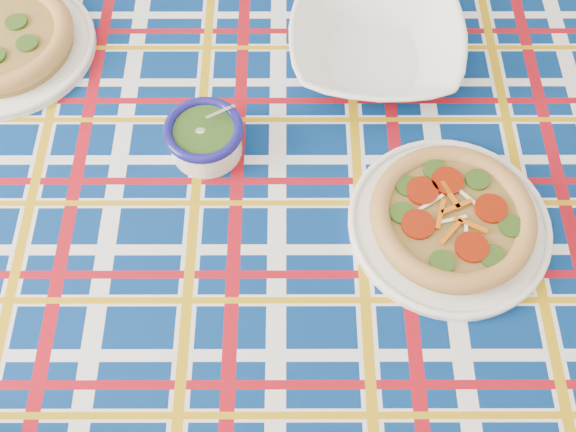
{
  "coord_description": "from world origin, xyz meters",
  "views": [
    {
      "loc": [
        0.48,
        -0.29,
        1.79
      ],
      "look_at": [
        0.49,
        0.22,
        0.86
      ],
      "focal_mm": 40.0,
      "sensor_mm": 36.0,
      "label": 1
    }
  ],
  "objects_px": {
    "main_focaccia_plate": "(452,217)",
    "serving_bowl": "(375,45)",
    "dining_table": "(317,248)",
    "pesto_bowl": "(205,136)"
  },
  "relations": [
    {
      "from": "main_focaccia_plate",
      "to": "pesto_bowl",
      "type": "distance_m",
      "value": 0.44
    },
    {
      "from": "pesto_bowl",
      "to": "serving_bowl",
      "type": "bearing_deg",
      "value": 33.13
    },
    {
      "from": "main_focaccia_plate",
      "to": "pesto_bowl",
      "type": "bearing_deg",
      "value": 158.14
    },
    {
      "from": "dining_table",
      "to": "pesto_bowl",
      "type": "distance_m",
      "value": 0.28
    },
    {
      "from": "main_focaccia_plate",
      "to": "serving_bowl",
      "type": "distance_m",
      "value": 0.38
    },
    {
      "from": "main_focaccia_plate",
      "to": "pesto_bowl",
      "type": "height_order",
      "value": "pesto_bowl"
    },
    {
      "from": "pesto_bowl",
      "to": "serving_bowl",
      "type": "distance_m",
      "value": 0.38
    },
    {
      "from": "pesto_bowl",
      "to": "dining_table",
      "type": "bearing_deg",
      "value": -39.39
    },
    {
      "from": "dining_table",
      "to": "serving_bowl",
      "type": "distance_m",
      "value": 0.4
    },
    {
      "from": "main_focaccia_plate",
      "to": "serving_bowl",
      "type": "bearing_deg",
      "value": 104.37
    }
  ]
}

